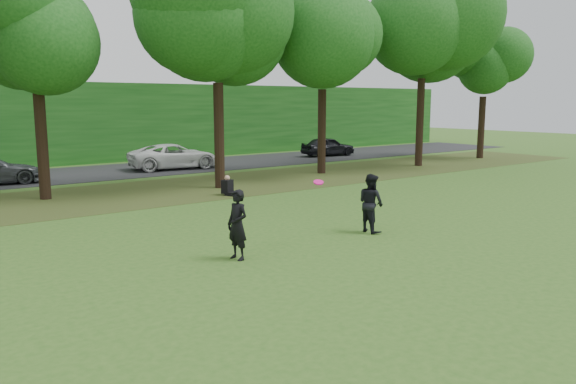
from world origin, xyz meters
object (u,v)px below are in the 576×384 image
object	(u,v)px
player_right	(371,203)
frisbee	(319,182)
player_left	(237,225)
seated_person	(229,188)

from	to	relation	value
player_right	frisbee	bearing A→B (deg)	100.42
player_left	frisbee	xyz separation A→B (m)	(2.47, -0.11, 0.84)
player_left	frisbee	world-z (taller)	frisbee
seated_person	frisbee	bearing A→B (deg)	-127.37
frisbee	seated_person	size ratio (longest dim) A/B	0.34
player_left	seated_person	xyz separation A→B (m)	(4.78, 8.27, -0.55)
frisbee	seated_person	distance (m)	8.80
player_left	seated_person	world-z (taller)	player_left
player_left	player_right	world-z (taller)	player_right
player_right	frisbee	size ratio (longest dim) A/B	6.09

